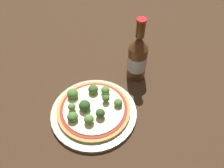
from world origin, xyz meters
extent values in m
plane|color=#3D2819|center=(0.00, 0.00, 0.00)|extent=(3.00, 3.00, 0.00)
cylinder|color=#A3B293|center=(0.00, 0.01, 0.01)|extent=(0.26, 0.26, 0.01)
cylinder|color=tan|center=(0.00, 0.01, 0.02)|extent=(0.22, 0.22, 0.01)
cylinder|color=maroon|center=(0.00, 0.01, 0.02)|extent=(0.20, 0.20, 0.00)
cylinder|color=beige|center=(0.00, 0.01, 0.02)|extent=(0.18, 0.18, 0.00)
cylinder|color=#7A9E5B|center=(-0.05, -0.04, 0.03)|extent=(0.01, 0.01, 0.01)
ellipsoid|color=#477A33|center=(-0.05, -0.04, 0.04)|extent=(0.03, 0.03, 0.03)
cylinder|color=#7A9E5B|center=(-0.02, 0.00, 0.03)|extent=(0.01, 0.01, 0.01)
ellipsoid|color=#2D5123|center=(-0.02, 0.00, 0.04)|extent=(0.03, 0.03, 0.03)
cylinder|color=#7A9E5B|center=(0.00, -0.04, 0.03)|extent=(0.01, 0.01, 0.01)
ellipsoid|color=#568E3D|center=(0.00, -0.04, 0.04)|extent=(0.03, 0.03, 0.03)
cylinder|color=#7A9E5B|center=(0.07, 0.03, 0.03)|extent=(0.01, 0.01, 0.01)
ellipsoid|color=#477A33|center=(0.07, 0.03, 0.04)|extent=(0.03, 0.03, 0.02)
cylinder|color=#7A9E5B|center=(-0.07, 0.04, 0.03)|extent=(0.01, 0.01, 0.01)
ellipsoid|color=#477A33|center=(-0.07, 0.04, 0.04)|extent=(0.03, 0.03, 0.03)
cylinder|color=#7A9E5B|center=(-0.02, 0.07, 0.03)|extent=(0.01, 0.01, 0.01)
ellipsoid|color=#386628|center=(-0.02, 0.07, 0.04)|extent=(0.03, 0.03, 0.03)
cylinder|color=#7A9E5B|center=(0.02, 0.07, 0.03)|extent=(0.01, 0.01, 0.01)
ellipsoid|color=#568E3D|center=(0.02, 0.07, 0.04)|extent=(0.03, 0.03, 0.02)
cylinder|color=#7A9E5B|center=(0.03, -0.02, 0.03)|extent=(0.01, 0.01, 0.01)
ellipsoid|color=#2D5123|center=(0.03, -0.02, 0.04)|extent=(0.03, 0.03, 0.02)
cylinder|color=#7A9E5B|center=(-0.06, -0.01, 0.03)|extent=(0.01, 0.01, 0.01)
ellipsoid|color=#568E3D|center=(-0.06, -0.01, 0.04)|extent=(0.02, 0.02, 0.02)
cylinder|color=#7A9E5B|center=(0.03, 0.04, 0.03)|extent=(0.01, 0.01, 0.01)
ellipsoid|color=#386628|center=(0.03, 0.04, 0.04)|extent=(0.02, 0.02, 0.02)
cylinder|color=#563319|center=(0.11, 0.19, 0.06)|extent=(0.06, 0.06, 0.13)
cylinder|color=#B2BCD1|center=(0.11, 0.19, 0.07)|extent=(0.06, 0.06, 0.06)
cone|color=#563319|center=(0.11, 0.19, 0.15)|extent=(0.06, 0.06, 0.04)
cylinder|color=#563319|center=(0.11, 0.19, 0.19)|extent=(0.03, 0.03, 0.05)
cylinder|color=red|center=(0.11, 0.19, 0.22)|extent=(0.03, 0.03, 0.01)
camera|label=1|loc=(0.13, -0.36, 0.56)|focal=35.00mm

